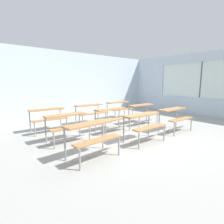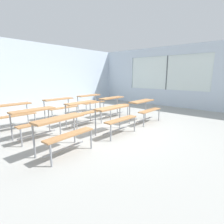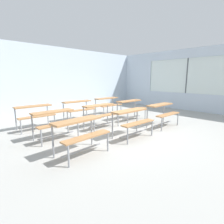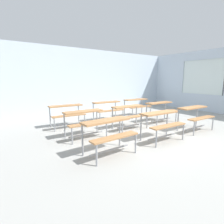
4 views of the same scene
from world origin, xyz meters
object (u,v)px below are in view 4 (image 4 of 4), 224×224
object	(u,v)px
desk_bench_r0c2	(196,113)
desk_bench_r2c1	(108,107)
desk_bench_r1c0	(85,118)
desk_bench_r1c1	(130,112)
desk_bench_r2c2	(137,103)
desk_bench_r1c2	(161,107)
desk_bench_r0c0	(109,129)
desk_bench_r2c0	(67,111)
desk_bench_r0c1	(162,119)

from	to	relation	value
desk_bench_r0c2	desk_bench_r2c1	distance (m)	3.04
desk_bench_r0c2	desk_bench_r1c0	world-z (taller)	same
desk_bench_r1c1	desk_bench_r2c2	distance (m)	2.02
desk_bench_r1c2	desk_bench_r2c1	world-z (taller)	same
desk_bench_r0c0	desk_bench_r1c0	world-z (taller)	same
desk_bench_r1c1	desk_bench_r2c0	xyz separation A→B (m)	(-1.62, 1.30, 0.00)
desk_bench_r0c2	desk_bench_r2c2	distance (m)	2.64
desk_bench_r1c2	desk_bench_r2c2	size ratio (longest dim) A/B	1.01
desk_bench_r1c2	desk_bench_r0c1	bearing A→B (deg)	-136.66
desk_bench_r1c0	desk_bench_r0c0	bearing A→B (deg)	-91.99
desk_bench_r0c2	desk_bench_r1c2	xyz separation A→B (m)	(0.00, 1.35, 0.00)
desk_bench_r0c2	desk_bench_r2c2	bearing A→B (deg)	91.93
desk_bench_r2c0	desk_bench_r2c2	world-z (taller)	same
desk_bench_r0c1	desk_bench_r0c0	bearing A→B (deg)	-179.33
desk_bench_r0c0	desk_bench_r1c1	distance (m)	2.09
desk_bench_r1c1	desk_bench_r2c1	bearing A→B (deg)	91.70
desk_bench_r1c2	desk_bench_r2c1	size ratio (longest dim) A/B	1.00
desk_bench_r0c1	desk_bench_r2c0	size ratio (longest dim) A/B	1.00
desk_bench_r1c1	desk_bench_r1c2	bearing A→B (deg)	2.93
desk_bench_r0c0	desk_bench_r0c1	distance (m)	1.64
desk_bench_r0c0	desk_bench_r1c0	bearing A→B (deg)	84.75
desk_bench_r0c1	desk_bench_r1c0	bearing A→B (deg)	142.13
desk_bench_r1c0	desk_bench_r1c2	size ratio (longest dim) A/B	0.98
desk_bench_r1c1	desk_bench_r2c2	size ratio (longest dim) A/B	1.00
desk_bench_r1c0	desk_bench_r1c2	distance (m)	3.14
desk_bench_r0c1	desk_bench_r2c1	world-z (taller)	same
desk_bench_r1c2	desk_bench_r2c1	distance (m)	2.01
desk_bench_r0c1	desk_bench_r1c1	distance (m)	1.32
desk_bench_r0c0	desk_bench_r1c1	bearing A→B (deg)	35.52
desk_bench_r1c0	desk_bench_r2c0	distance (m)	1.31
desk_bench_r1c1	desk_bench_r2c2	world-z (taller)	same
desk_bench_r2c2	desk_bench_r1c1	bearing A→B (deg)	-137.53
desk_bench_r0c2	desk_bench_r1c0	size ratio (longest dim) A/B	1.01
desk_bench_r1c2	desk_bench_r0c0	bearing A→B (deg)	-155.18
desk_bench_r1c0	desk_bench_r2c2	xyz separation A→B (m)	(3.11, 1.33, 0.00)
desk_bench_r2c2	desk_bench_r0c1	bearing A→B (deg)	-118.45
desk_bench_r0c2	desk_bench_r2c0	xyz separation A→B (m)	(-3.18, 2.62, 0.00)
desk_bench_r2c0	desk_bench_r2c1	bearing A→B (deg)	2.36
desk_bench_r0c0	desk_bench_r2c1	bearing A→B (deg)	54.97
desk_bench_r0c0	desk_bench_r2c0	world-z (taller)	same
desk_bench_r0c0	desk_bench_r2c1	distance (m)	3.06
desk_bench_r0c0	desk_bench_r2c2	bearing A→B (deg)	36.82
desk_bench_r1c0	desk_bench_r2c2	size ratio (longest dim) A/B	0.99
desk_bench_r0c1	desk_bench_r1c2	distance (m)	2.07
desk_bench_r0c1	desk_bench_r0c2	xyz separation A→B (m)	(1.56, 0.00, 0.00)
desk_bench_r2c1	desk_bench_r2c2	world-z (taller)	same
desk_bench_r0c0	desk_bench_r1c0	distance (m)	1.28
desk_bench_r0c0	desk_bench_r1c0	size ratio (longest dim) A/B	1.02
desk_bench_r1c1	desk_bench_r1c2	world-z (taller)	same
desk_bench_r1c2	desk_bench_r2c1	bearing A→B (deg)	143.43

